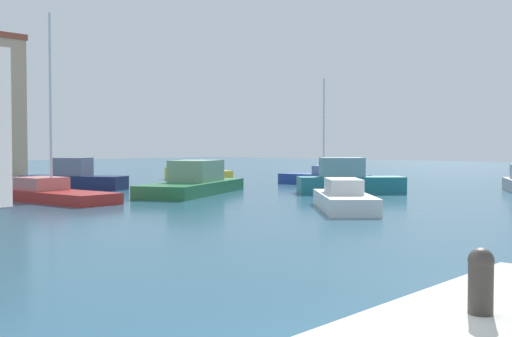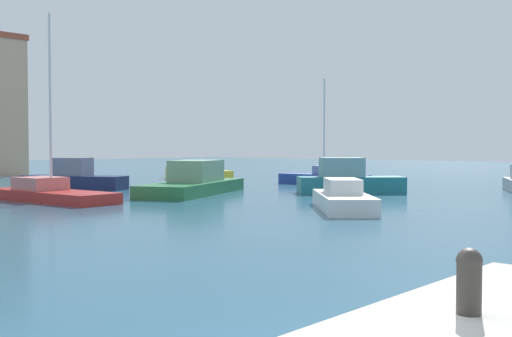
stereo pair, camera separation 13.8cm
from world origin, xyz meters
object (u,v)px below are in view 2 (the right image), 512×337
Objects in this scene: motorboat_green_behind_lamppost at (194,182)px; motorboat_yellow_inner_mooring at (197,174)px; sailboat_blue_far_right at (325,177)px; mooring_bollard at (469,278)px; sailboat_red_distant_north at (49,192)px; motorboat_navy_far_left at (74,178)px; motorboat_white_center_channel at (343,199)px; motorboat_teal_near_pier at (348,180)px.

motorboat_yellow_inner_mooring is at bearing 47.01° from motorboat_green_behind_lamppost.
mooring_bollard is at bearing -141.71° from sailboat_blue_far_right.
sailboat_red_distant_north reaches higher than motorboat_navy_far_left.
mooring_bollard is 0.07× the size of motorboat_green_behind_lamppost.
sailboat_red_distant_north is 19.35m from sailboat_blue_far_right.
mooring_bollard is at bearing -128.66° from motorboat_yellow_inner_mooring.
motorboat_white_center_channel is (6.01, -12.73, 0.04)m from sailboat_red_distant_north.
motorboat_green_behind_lamppost reaches higher than motorboat_white_center_channel.
sailboat_red_distant_north is 14.08m from motorboat_white_center_channel.
sailboat_blue_far_right is at bearing -71.10° from motorboat_yellow_inner_mooring.
motorboat_yellow_inner_mooring is 10.86m from motorboat_navy_far_left.
sailboat_blue_far_right is at bearing -6.35° from sailboat_red_distant_north.
motorboat_teal_near_pier is at bearing -134.45° from sailboat_blue_far_right.
sailboat_blue_far_right is (28.95, 22.86, -0.91)m from mooring_bollard.
motorboat_teal_near_pier is at bearing -98.92° from motorboat_yellow_inner_mooring.
sailboat_blue_far_right is (19.23, -2.14, 0.05)m from sailboat_red_distant_north.
motorboat_yellow_inner_mooring is (8.36, 8.96, -0.09)m from motorboat_green_behind_lamppost.
motorboat_green_behind_lamppost is (17.40, 23.23, -0.76)m from mooring_bollard.
motorboat_white_center_channel is 1.01× the size of motorboat_teal_near_pier.
sailboat_blue_far_right is 1.31× the size of motorboat_teal_near_pier.
mooring_bollard reaches higher than motorboat_white_center_channel.
motorboat_navy_far_left is (14.93, 31.30, -0.73)m from mooring_bollard.
sailboat_red_distant_north is at bearing 68.75° from mooring_bollard.
motorboat_green_behind_lamppost is at bearing 134.88° from motorboat_teal_near_pier.
motorboat_teal_near_pier is (13.68, -7.80, 0.31)m from sailboat_red_distant_north.
motorboat_navy_far_left is 1.19× the size of motorboat_teal_near_pier.
motorboat_yellow_inner_mooring is (16.03, 7.20, 0.11)m from sailboat_red_distant_north.
mooring_bollard is 0.07× the size of sailboat_red_distant_north.
motorboat_navy_far_left is (5.21, 6.30, 0.24)m from sailboat_red_distant_north.
sailboat_blue_far_right is 16.94m from motorboat_white_center_channel.
motorboat_white_center_channel is at bearing 37.94° from mooring_bollard.
motorboat_teal_near_pier is (7.67, 4.94, 0.27)m from motorboat_white_center_channel.
sailboat_red_distant_north is at bearing 150.32° from motorboat_teal_near_pier.
sailboat_red_distant_north is 1.24× the size of sailboat_blue_far_right.
motorboat_yellow_inner_mooring is 1.27× the size of sailboat_blue_far_right.
motorboat_yellow_inner_mooring is 15.18m from motorboat_teal_near_pier.
motorboat_navy_far_left is (-14.02, 8.44, 0.18)m from sailboat_blue_far_right.
mooring_bollard is 0.12× the size of motorboat_white_center_channel.
mooring_bollard is 19.97m from motorboat_white_center_channel.
motorboat_yellow_inner_mooring is 9.87m from sailboat_blue_far_right.
motorboat_navy_far_left reaches higher than motorboat_green_behind_lamppost.
motorboat_green_behind_lamppost is 12.26m from motorboat_yellow_inner_mooring.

